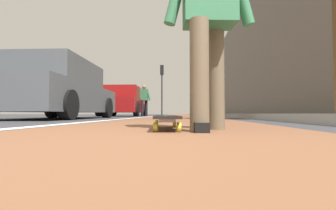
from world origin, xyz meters
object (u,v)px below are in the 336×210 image
Objects in this scene: skater_person at (209,11)px; parked_car_near at (58,92)px; parked_car_mid at (124,102)px; skateboard at (166,118)px; traffic_light at (162,81)px; pedestrian_distant at (144,98)px.

parked_car_near is (4.16, 3.46, -0.24)m from skater_person.
parked_car_mid is (10.49, 3.35, -0.22)m from skater_person.
skateboard is 0.20× the size of traffic_light.
skater_person is 11.01m from parked_car_mid.
skateboard is at bearing -142.16° from parked_car_near.
parked_car_near is 1.06× the size of parked_car_mid.
pedestrian_distant reaches higher than skateboard.
parked_car_mid is 8.29m from traffic_light.
skater_person reaches higher than parked_car_near.
skater_person is at bearing -162.29° from parked_car_mid.
skateboard is 0.52× the size of pedestrian_distant.
parked_car_near is (4.01, 3.12, 0.61)m from skateboard.
traffic_light reaches higher than parked_car_mid.
parked_car_near is 14.46m from traffic_light.
skater_person is 0.39× the size of traffic_light.
pedestrian_distant is (-7.79, 0.20, -1.98)m from traffic_light.
skateboard is at bearing -169.42° from pedestrian_distant.
traffic_light reaches higher than skater_person.
skater_person is at bearing -113.41° from skateboard.
parked_car_near is at bearing 174.53° from traffic_light.
traffic_light is (18.38, 2.10, 1.98)m from skater_person.
traffic_light is at bearing 5.50° from skateboard.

